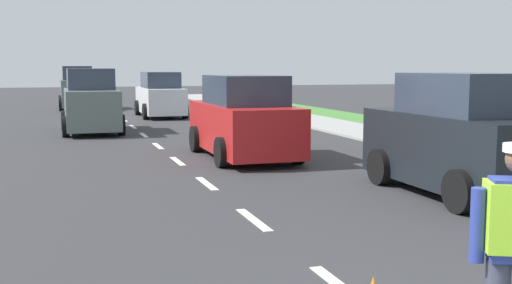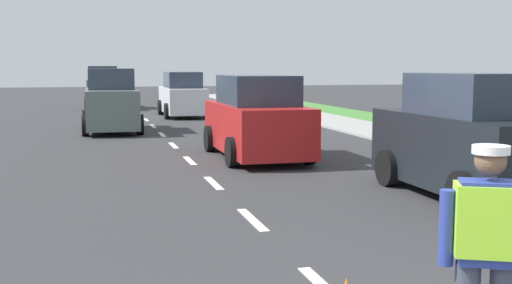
{
  "view_description": "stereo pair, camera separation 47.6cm",
  "coord_description": "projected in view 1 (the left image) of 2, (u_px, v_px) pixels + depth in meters",
  "views": [
    {
      "loc": [
        -2.68,
        -2.89,
        2.21
      ],
      "look_at": [
        0.14,
        6.03,
        1.1
      ],
      "focal_mm": 44.47,
      "sensor_mm": 36.0,
      "label": 1
    },
    {
      "loc": [
        -2.22,
        -3.02,
        2.21
      ],
      "look_at": [
        0.14,
        6.03,
        1.1
      ],
      "focal_mm": 44.47,
      "sensor_mm": 36.0,
      "label": 2
    }
  ],
  "objects": [
    {
      "name": "car_parked_curbside",
      "position": [
        462.0,
        139.0,
        10.91
      ],
      "size": [
        1.99,
        4.0,
        2.11
      ],
      "color": "black",
      "rests_on": "ground"
    },
    {
      "name": "car_outgoing_ahead",
      "position": [
        244.0,
        120.0,
        15.41
      ],
      "size": [
        2.01,
        4.39,
        2.01
      ],
      "color": "red",
      "rests_on": "ground"
    },
    {
      "name": "lane_center_line",
      "position": [
        121.0,
        118.0,
        27.66
      ],
      "size": [
        0.14,
        46.4,
        0.01
      ],
      "color": "silver",
      "rests_on": "ground"
    },
    {
      "name": "car_oncoming_second",
      "position": [
        91.0,
        103.0,
        21.36
      ],
      "size": [
        1.94,
        4.08,
        2.15
      ],
      "color": "slate",
      "rests_on": "ground"
    },
    {
      "name": "car_oncoming_third",
      "position": [
        77.0,
        89.0,
        33.14
      ],
      "size": [
        1.9,
        4.31,
        2.24
      ],
      "color": "slate",
      "rests_on": "ground"
    },
    {
      "name": "car_outgoing_far",
      "position": [
        160.0,
        96.0,
        28.03
      ],
      "size": [
        1.89,
        4.33,
        1.98
      ],
      "color": "silver",
      "rests_on": "ground"
    },
    {
      "name": "ground_plane",
      "position": [
        132.0,
        126.0,
        23.69
      ],
      "size": [
        96.0,
        96.0,
        0.0
      ],
      "primitive_type": "plane",
      "color": "#333335"
    },
    {
      "name": "sidewalk_right",
      "position": [
        483.0,
        158.0,
        15.43
      ],
      "size": [
        2.4,
        72.0,
        0.14
      ],
      "primitive_type": "cube",
      "color": "#9E9E99",
      "rests_on": "ground"
    }
  ]
}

